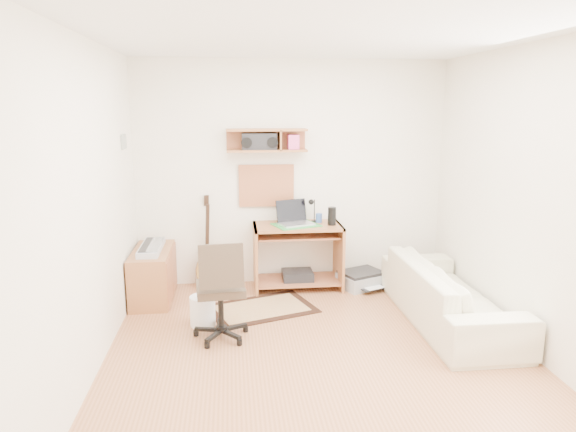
{
  "coord_description": "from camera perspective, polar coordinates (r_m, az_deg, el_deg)",
  "views": [
    {
      "loc": [
        -0.71,
        -4.0,
        2.08
      ],
      "look_at": [
        -0.15,
        1.05,
        1.0
      ],
      "focal_mm": 32.44,
      "sensor_mm": 36.0,
      "label": 1
    }
  ],
  "objects": [
    {
      "name": "ceiling",
      "position": [
        4.09,
        3.93,
        19.36
      ],
      "size": [
        3.6,
        4.0,
        0.01
      ],
      "primitive_type": "cube",
      "color": "white",
      "rests_on": "ground"
    },
    {
      "name": "cork_board",
      "position": [
        6.06,
        -2.38,
        3.36
      ],
      "size": [
        0.64,
        0.03,
        0.49
      ],
      "primitive_type": "cube",
      "color": "tan",
      "rests_on": "back_wall"
    },
    {
      "name": "pencil_cup",
      "position": [
        6.04,
        3.41,
        -0.22
      ],
      "size": [
        0.07,
        0.07,
        0.1
      ],
      "primitive_type": "cylinder",
      "color": "#3659A3",
      "rests_on": "desk"
    },
    {
      "name": "desk",
      "position": [
        6.02,
        1.05,
        -4.46
      ],
      "size": [
        1.0,
        0.55,
        0.75
      ],
      "primitive_type": null,
      "color": "#A6663A",
      "rests_on": "floor"
    },
    {
      "name": "cabinet",
      "position": [
        5.9,
        -14.59,
        -6.22
      ],
      "size": [
        0.4,
        0.9,
        0.55
      ],
      "primitive_type": "cube",
      "color": "#A6663A",
      "rests_on": "floor"
    },
    {
      "name": "speaker",
      "position": [
        5.91,
        4.83,
        -0.02
      ],
      "size": [
        0.09,
        0.09,
        0.21
      ],
      "primitive_type": "cylinder",
      "color": "black",
      "rests_on": "desk"
    },
    {
      "name": "printer",
      "position": [
        6.18,
        8.02,
        -6.95
      ],
      "size": [
        0.59,
        0.54,
        0.18
      ],
      "primitive_type": "cube",
      "rotation": [
        0.0,
        0.0,
        0.41
      ],
      "color": "#A5A8AA",
      "rests_on": "floor"
    },
    {
      "name": "task_chair",
      "position": [
        4.75,
        -7.43,
        -7.89
      ],
      "size": [
        0.52,
        0.52,
        0.94
      ],
      "primitive_type": null,
      "rotation": [
        0.0,
        0.0,
        0.09
      ],
      "color": "#392D21",
      "rests_on": "floor"
    },
    {
      "name": "guitar",
      "position": [
        6.06,
        -8.84,
        -2.86
      ],
      "size": [
        0.33,
        0.26,
        1.08
      ],
      "primitive_type": null,
      "rotation": [
        0.0,
        0.0,
        0.31
      ],
      "color": "olive",
      "rests_on": "floor"
    },
    {
      "name": "wall_shelf",
      "position": [
        5.9,
        -2.36,
        8.3
      ],
      "size": [
        0.9,
        0.25,
        0.26
      ],
      "primitive_type": "cube",
      "color": "#A6663A",
      "rests_on": "back_wall"
    },
    {
      "name": "boombox",
      "position": [
        5.89,
        -3.18,
        8.09
      ],
      "size": [
        0.39,
        0.18,
        0.2
      ],
      "primitive_type": "cube",
      "color": "black",
      "rests_on": "wall_shelf"
    },
    {
      "name": "sofa",
      "position": [
        5.33,
        17.27,
        -7.09
      ],
      "size": [
        0.58,
        1.97,
        0.77
      ],
      "primitive_type": "imported",
      "rotation": [
        0.0,
        0.0,
        1.57
      ],
      "color": "beige",
      "rests_on": "floor"
    },
    {
      "name": "waste_basket",
      "position": [
        5.15,
        -9.33,
        -10.22
      ],
      "size": [
        0.25,
        0.25,
        0.29
      ],
      "primitive_type": "cylinder",
      "rotation": [
        0.0,
        0.0,
        0.02
      ],
      "color": "white",
      "rests_on": "floor"
    },
    {
      "name": "music_keyboard",
      "position": [
        5.81,
        -14.74,
        -3.35
      ],
      "size": [
        0.22,
        0.7,
        0.06
      ],
      "primitive_type": "cube",
      "color": "#B2B5BA",
      "rests_on": "cabinet"
    },
    {
      "name": "right_wall",
      "position": [
        4.79,
        25.49,
        1.45
      ],
      "size": [
        0.01,
        4.0,
        2.6
      ],
      "primitive_type": "cube",
      "color": "white",
      "rests_on": "ground"
    },
    {
      "name": "desk_lamp",
      "position": [
        6.06,
        2.9,
        0.62
      ],
      "size": [
        0.09,
        0.09,
        0.27
      ],
      "primitive_type": null,
      "color": "black",
      "rests_on": "desk"
    },
    {
      "name": "laptop",
      "position": [
        5.87,
        0.88,
        0.31
      ],
      "size": [
        0.47,
        0.47,
        0.28
      ],
      "primitive_type": null,
      "rotation": [
        0.0,
        0.0,
        0.34
      ],
      "color": "silver",
      "rests_on": "desk"
    },
    {
      "name": "left_wall",
      "position": [
        4.22,
        -21.27,
        0.53
      ],
      "size": [
        0.01,
        4.0,
        2.6
      ],
      "primitive_type": "cube",
      "color": "white",
      "rests_on": "ground"
    },
    {
      "name": "back_wall",
      "position": [
        6.09,
        0.41,
        4.65
      ],
      "size": [
        3.6,
        0.01,
        2.6
      ],
      "primitive_type": "cube",
      "color": "white",
      "rests_on": "ground"
    },
    {
      "name": "floor",
      "position": [
        4.56,
        3.45,
        -15.2
      ],
      "size": [
        3.6,
        4.0,
        0.01
      ],
      "primitive_type": "cube",
      "color": "#B07249",
      "rests_on": "ground"
    },
    {
      "name": "rug",
      "position": [
        5.52,
        -2.92,
        -10.06
      ],
      "size": [
        1.23,
        1.01,
        0.01
      ],
      "primitive_type": "cube",
      "rotation": [
        0.0,
        0.0,
        0.33
      ],
      "color": "#C8B886",
      "rests_on": "floor"
    },
    {
      "name": "wall_photo",
      "position": [
        5.61,
        -17.56,
        7.78
      ],
      "size": [
        0.02,
        0.2,
        0.15
      ],
      "primitive_type": "cube",
      "color": "#4C8CBF",
      "rests_on": "left_wall"
    }
  ]
}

